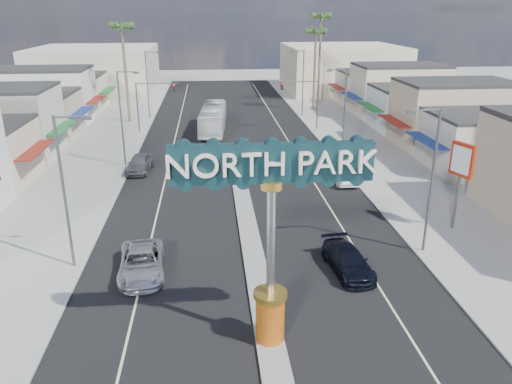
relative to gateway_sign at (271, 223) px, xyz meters
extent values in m
plane|color=gray|center=(0.00, 28.02, -5.93)|extent=(160.00, 160.00, 0.00)
cube|color=black|center=(0.00, 28.02, -5.92)|extent=(20.00, 120.00, 0.01)
cube|color=gray|center=(0.00, 12.02, -5.85)|extent=(1.30, 30.00, 0.16)
cube|color=gray|center=(-14.00, 28.02, -5.87)|extent=(8.00, 120.00, 0.12)
cube|color=gray|center=(14.00, 28.02, -5.87)|extent=(8.00, 120.00, 0.12)
cube|color=beige|center=(-24.00, 41.02, -2.93)|extent=(12.00, 42.00, 6.00)
cube|color=#B7B29E|center=(24.00, 41.02, -2.93)|extent=(12.00, 42.00, 6.00)
cube|color=#B7B29E|center=(-22.00, 73.02, -1.93)|extent=(20.00, 20.00, 8.00)
cube|color=beige|center=(22.00, 73.02, -1.93)|extent=(20.00, 20.00, 8.00)
cylinder|color=#B8410E|center=(0.00, 0.02, -4.67)|extent=(1.30, 1.30, 2.20)
cylinder|color=gold|center=(0.00, 0.02, -3.44)|extent=(1.50, 1.50, 0.25)
cylinder|color=#B7B7BC|center=(0.00, 0.02, -0.92)|extent=(0.36, 0.36, 4.80)
cylinder|color=gold|center=(0.00, 0.02, 1.66)|extent=(0.90, 0.90, 0.35)
cube|color=#0E282D|center=(0.00, 0.02, 2.58)|extent=(8.20, 0.50, 1.60)
cylinder|color=#47474C|center=(-11.00, 42.02, -2.93)|extent=(0.18, 0.18, 6.00)
cylinder|color=#47474C|center=(-8.50, 42.02, -0.03)|extent=(5.00, 0.12, 0.12)
cube|color=black|center=(-6.50, 42.02, -0.53)|extent=(0.32, 0.32, 1.00)
sphere|color=red|center=(-6.50, 41.84, -0.21)|extent=(0.22, 0.22, 0.22)
cylinder|color=#47474C|center=(11.00, 42.02, -2.93)|extent=(0.18, 0.18, 6.00)
cylinder|color=#47474C|center=(8.50, 42.02, -0.03)|extent=(5.00, 0.12, 0.12)
cube|color=black|center=(6.50, 42.02, -0.53)|extent=(0.32, 0.32, 1.00)
sphere|color=red|center=(6.50, 41.84, -0.21)|extent=(0.22, 0.22, 0.22)
cylinder|color=#47474C|center=(-10.60, 8.02, -1.43)|extent=(0.16, 0.16, 9.00)
cylinder|color=#47474C|center=(-9.70, 8.02, 2.97)|extent=(1.80, 0.10, 0.10)
cube|color=#47474C|center=(-8.90, 8.02, 2.87)|extent=(0.50, 0.22, 0.15)
cylinder|color=#47474C|center=(-10.60, 28.02, -1.43)|extent=(0.16, 0.16, 9.00)
cylinder|color=#47474C|center=(-9.70, 28.02, 2.97)|extent=(1.80, 0.10, 0.10)
cube|color=#47474C|center=(-8.90, 28.02, 2.87)|extent=(0.50, 0.22, 0.15)
cylinder|color=#47474C|center=(-10.60, 50.02, -1.43)|extent=(0.16, 0.16, 9.00)
cylinder|color=#47474C|center=(-9.70, 50.02, 2.97)|extent=(1.80, 0.10, 0.10)
cube|color=#47474C|center=(-8.90, 50.02, 2.87)|extent=(0.50, 0.22, 0.15)
cylinder|color=#47474C|center=(10.60, 8.02, -1.43)|extent=(0.16, 0.16, 9.00)
cylinder|color=#47474C|center=(9.70, 8.02, 2.97)|extent=(1.80, 0.10, 0.10)
cube|color=#47474C|center=(8.90, 8.02, 2.87)|extent=(0.50, 0.22, 0.15)
cylinder|color=#47474C|center=(10.60, 28.02, -1.43)|extent=(0.16, 0.16, 9.00)
cylinder|color=#47474C|center=(9.70, 28.02, 2.97)|extent=(1.80, 0.10, 0.10)
cube|color=#47474C|center=(8.90, 28.02, 2.87)|extent=(0.50, 0.22, 0.15)
cylinder|color=#47474C|center=(10.60, 50.02, -1.43)|extent=(0.16, 0.16, 9.00)
cylinder|color=#47474C|center=(9.70, 50.02, 2.97)|extent=(1.80, 0.10, 0.10)
cube|color=#47474C|center=(8.90, 50.02, 2.87)|extent=(0.50, 0.22, 0.15)
cylinder|color=brown|center=(-13.00, 48.02, 0.07)|extent=(0.36, 0.36, 12.00)
cylinder|color=brown|center=(13.00, 54.02, -0.43)|extent=(0.36, 0.36, 11.00)
cylinder|color=brown|center=(15.00, 60.02, 0.57)|extent=(0.36, 0.36, 13.00)
imported|color=#B8B7BD|center=(-6.51, 6.79, -5.18)|extent=(2.93, 5.56, 1.49)
imported|color=black|center=(5.22, 6.00, -5.23)|extent=(2.51, 5.00, 1.39)
imported|color=#5C5C60|center=(-9.00, 26.21, -5.12)|extent=(2.41, 4.94, 1.62)
imported|color=silver|center=(9.00, 21.72, -5.13)|extent=(1.77, 4.86, 1.59)
imported|color=silver|center=(-2.00, 41.80, -4.31)|extent=(3.63, 11.80, 3.24)
cylinder|color=#47474C|center=(13.93, 11.01, -3.93)|extent=(0.19, 0.19, 3.75)
cube|color=maroon|center=(13.93, 11.01, -0.93)|extent=(0.85, 1.85, 2.25)
cube|color=white|center=(13.81, 10.96, -0.93)|extent=(0.52, 1.42, 1.78)
camera|label=1|loc=(-2.40, -18.81, 8.35)|focal=35.00mm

